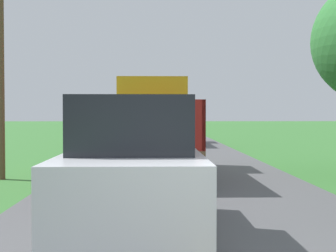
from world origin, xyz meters
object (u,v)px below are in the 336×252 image
Objects in this scene: banana_truck_near at (152,124)px; banana_truck_far at (163,119)px; utility_pole_roadside at (0,28)px; following_car at (134,166)px.

banana_truck_far is (0.55, 13.04, -0.01)m from banana_truck_near.
following_car is (3.86, -6.36, -3.01)m from utility_pole_roadside.
banana_truck_far is 20.29m from following_car.
banana_truck_far is at bearing 71.69° from utility_pole_roadside.
following_car is at bearing -58.74° from utility_pole_roadside.
banana_truck_near is 13.05m from banana_truck_far.
banana_truck_near reaches higher than following_car.
banana_truck_far reaches higher than following_car.
following_car is (-0.20, -7.23, -0.41)m from banana_truck_near.
banana_truck_near is at bearing -92.42° from banana_truck_far.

